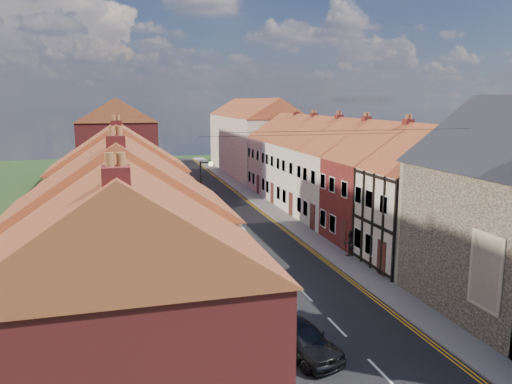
# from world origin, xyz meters

# --- Properties ---
(road) EXTENTS (7.00, 90.00, 0.02)m
(road) POSITION_xyz_m (0.00, 30.00, 0.01)
(road) COLOR black
(road) RESTS_ON ground
(pavement_left) EXTENTS (1.80, 90.00, 0.12)m
(pavement_left) POSITION_xyz_m (-4.40, 30.00, 0.06)
(pavement_left) COLOR #A19E92
(pavement_left) RESTS_ON ground
(pavement_right) EXTENTS (1.80, 90.00, 0.12)m
(pavement_right) POSITION_xyz_m (4.40, 30.00, 0.06)
(pavement_right) COLOR #A19E92
(pavement_right) RESTS_ON ground
(cottage_r_tudor) EXTENTS (8.30, 5.20, 9.00)m
(cottage_r_tudor) POSITION_xyz_m (9.27, 12.70, 4.47)
(cottage_r_tudor) COLOR white
(cottage_r_tudor) RESTS_ON ground
(cottage_r_white_near) EXTENTS (8.30, 6.00, 9.00)m
(cottage_r_white_near) POSITION_xyz_m (9.30, 18.10, 4.47)
(cottage_r_white_near) COLOR maroon
(cottage_r_white_near) RESTS_ON ground
(cottage_r_cream_mid) EXTENTS (8.30, 5.20, 9.00)m
(cottage_r_cream_mid) POSITION_xyz_m (9.30, 23.50, 4.48)
(cottage_r_cream_mid) COLOR white
(cottage_r_cream_mid) RESTS_ON ground
(cottage_r_pink) EXTENTS (8.30, 6.00, 9.00)m
(cottage_r_pink) POSITION_xyz_m (9.30, 28.90, 4.47)
(cottage_r_pink) COLOR white
(cottage_r_pink) RESTS_ON ground
(cottage_r_white_far) EXTENTS (8.30, 5.20, 9.00)m
(cottage_r_white_far) POSITION_xyz_m (9.30, 34.30, 4.48)
(cottage_r_white_far) COLOR white
(cottage_r_white_far) RESTS_ON ground
(cottage_r_cream_far) EXTENTS (8.30, 6.00, 9.00)m
(cottage_r_cream_far) POSITION_xyz_m (9.30, 39.70, 4.47)
(cottage_r_cream_far) COLOR #AB8C87
(cottage_r_cream_far) RESTS_ON ground
(cottage_l_brick_near) EXTENTS (8.30, 5.70, 8.80)m
(cottage_l_brick_near) POSITION_xyz_m (-9.30, -0.25, 4.37)
(cottage_l_brick_near) COLOR maroon
(cottage_l_brick_near) RESTS_ON ground
(cottage_l_cream) EXTENTS (8.30, 6.30, 9.10)m
(cottage_l_cream) POSITION_xyz_m (-9.30, 5.55, 4.52)
(cottage_l_cream) COLOR white
(cottage_l_cream) RESTS_ON ground
(cottage_l_white) EXTENTS (8.30, 6.90, 8.80)m
(cottage_l_white) POSITION_xyz_m (-9.30, 11.95, 4.37)
(cottage_l_white) COLOR white
(cottage_l_white) RESTS_ON ground
(cottage_l_brick_mid) EXTENTS (8.30, 5.70, 9.10)m
(cottage_l_brick_mid) POSITION_xyz_m (-9.30, 18.05, 4.53)
(cottage_l_brick_mid) COLOR white
(cottage_l_brick_mid) RESTS_ON ground
(cottage_l_pink) EXTENTS (8.30, 6.30, 8.80)m
(cottage_l_pink) POSITION_xyz_m (-9.30, 23.85, 4.37)
(cottage_l_pink) COLOR #AB8C87
(cottage_l_pink) RESTS_ON ground
(block_right_far) EXTENTS (8.30, 24.20, 10.50)m
(block_right_far) POSITION_xyz_m (9.30, 55.00, 5.29)
(block_right_far) COLOR white
(block_right_far) RESTS_ON ground
(block_left_far) EXTENTS (8.30, 24.20, 10.50)m
(block_left_far) POSITION_xyz_m (-9.30, 50.00, 5.29)
(block_left_far) COLOR maroon
(block_left_far) RESTS_ON ground
(lamppost) EXTENTS (0.88, 0.15, 6.00)m
(lamppost) POSITION_xyz_m (-3.81, 20.00, 3.54)
(lamppost) COLOR black
(lamppost) RESTS_ON pavement_left
(car_near) EXTENTS (2.88, 4.54, 1.44)m
(car_near) POSITION_xyz_m (-2.49, 4.14, 0.72)
(car_near) COLOR black
(car_near) RESTS_ON ground
(car_mid) EXTENTS (2.23, 4.26, 1.34)m
(car_mid) POSITION_xyz_m (-1.50, 22.69, 0.67)
(car_mid) COLOR #B0B1B8
(car_mid) RESTS_ON ground
(car_far) EXTENTS (2.05, 4.95, 1.43)m
(car_far) POSITION_xyz_m (-2.11, 34.00, 0.71)
(car_far) COLOR navy
(car_far) RESTS_ON ground
(car_distant) EXTENTS (2.86, 4.21, 1.07)m
(car_distant) POSITION_xyz_m (-2.20, 58.85, 0.53)
(car_distant) COLOR silver
(car_distant) RESTS_ON ground
(pedestrian_left) EXTENTS (0.79, 0.62, 1.89)m
(pedestrian_left) POSITION_xyz_m (-5.10, 3.02, 1.07)
(pedestrian_left) COLOR #222228
(pedestrian_left) RESTS_ON pavement_left
(pedestrian_right) EXTENTS (0.83, 0.65, 1.68)m
(pedestrian_right) POSITION_xyz_m (5.10, 15.30, 0.96)
(pedestrian_right) COLOR black
(pedestrian_right) RESTS_ON pavement_right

